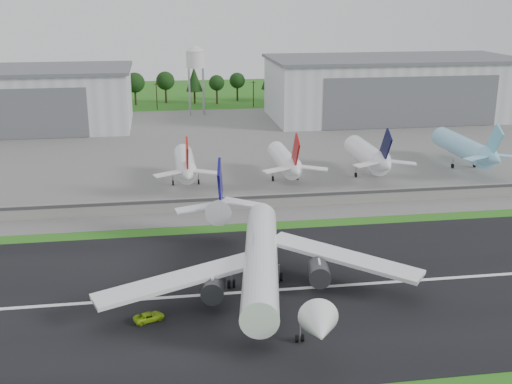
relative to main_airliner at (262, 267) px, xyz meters
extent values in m
plane|color=#246C19|center=(5.31, -9.57, -4.89)|extent=(600.00, 600.00, 0.00)
cube|color=black|center=(5.31, 0.43, -4.84)|extent=(320.00, 60.00, 0.10)
cube|color=white|center=(5.31, 0.43, -4.78)|extent=(220.00, 1.00, 0.02)
cube|color=slate|center=(5.31, 110.43, -4.84)|extent=(320.00, 150.00, 0.10)
cube|color=gray|center=(5.31, 45.43, -3.14)|extent=(240.00, 0.50, 3.50)
cube|color=#38383A|center=(5.31, 45.13, -1.89)|extent=(240.00, 0.12, 0.70)
cube|color=silver|center=(-74.69, 155.43, 6.11)|extent=(95.00, 42.00, 22.00)
cube|color=#595B60|center=(-74.69, 155.43, 17.71)|extent=(97.00, 44.00, 1.20)
cube|color=silver|center=(80.31, 155.43, 7.11)|extent=(100.00, 45.00, 24.00)
cube|color=#595B60|center=(80.31, 155.43, 19.71)|extent=(102.00, 47.00, 1.20)
cube|color=#595B60|center=(80.31, 132.78, 5.19)|extent=(70.00, 0.30, 19.68)
cylinder|color=#99999E|center=(-2.69, 172.43, 5.11)|extent=(0.50, 0.50, 20.00)
cylinder|color=#99999E|center=(3.31, 178.43, 5.11)|extent=(0.50, 0.50, 20.00)
cylinder|color=silver|center=(0.31, 175.43, 18.61)|extent=(8.00, 8.00, 7.00)
cone|color=silver|center=(0.31, 175.43, 23.31)|extent=(8.40, 8.40, 2.40)
cylinder|color=white|center=(-0.07, 0.43, 1.31)|extent=(13.17, 44.35, 5.80)
cone|color=white|center=(4.16, -24.21, 1.31)|extent=(6.73, 6.90, 5.80)
cone|color=white|center=(-4.56, 26.55, 2.51)|extent=(6.96, 9.80, 5.51)
cube|color=#100B69|center=(-4.48, 26.05, 7.81)|extent=(2.11, 9.49, 11.13)
cube|color=white|center=(15.05, 1.00, 0.51)|extent=(25.49, 21.48, 2.65)
cylinder|color=#333338|center=(9.88, -1.41, -1.09)|extent=(4.68, 6.06, 3.80)
cube|color=white|center=(0.45, 26.90, 2.91)|extent=(9.46, 7.02, 0.98)
cube|color=white|center=(-14.52, -4.08, 0.51)|extent=(28.30, 13.98, 2.65)
cylinder|color=#333338|center=(-8.84, -4.63, -1.09)|extent=(4.68, 6.06, 3.80)
cube|color=white|center=(-9.41, 25.21, 2.91)|extent=(9.37, 4.46, 0.98)
cube|color=#99999E|center=(0.60, -3.51, -3.19)|extent=(14.94, 31.26, 3.20)
cylinder|color=black|center=(-5.02, 2.62, -4.04)|extent=(0.65, 1.55, 1.50)
imported|color=#A4D619|center=(-19.46, -7.35, -4.11)|extent=(5.45, 3.95, 1.38)
cylinder|color=white|center=(-9.83, 70.43, 0.79)|extent=(5.37, 24.00, 5.37)
cone|color=white|center=(-9.83, 54.93, 1.79)|extent=(5.10, 7.00, 5.10)
cube|color=#B6160E|center=(-9.83, 55.43, 6.59)|extent=(0.45, 8.59, 10.02)
cylinder|color=#99999E|center=(-13.33, 68.43, -3.39)|extent=(0.32, 0.32, 3.00)
cylinder|color=#99999E|center=(-6.33, 68.43, -3.39)|extent=(0.32, 0.32, 3.00)
cylinder|color=black|center=(-13.33, 68.43, -4.09)|extent=(0.40, 1.40, 1.40)
cylinder|color=white|center=(17.87, 70.43, 0.69)|extent=(5.18, 24.00, 5.18)
cone|color=white|center=(17.87, 54.93, 1.69)|extent=(4.92, 7.00, 4.92)
cube|color=#9E0C0C|center=(17.87, 55.43, 6.49)|extent=(0.45, 8.59, 10.02)
cylinder|color=#99999E|center=(14.37, 68.43, -3.39)|extent=(0.32, 0.32, 3.00)
cylinder|color=#99999E|center=(21.37, 68.43, -3.39)|extent=(0.32, 0.32, 3.00)
cylinder|color=black|center=(14.37, 68.43, -4.09)|extent=(0.40, 1.40, 1.40)
cylinder|color=white|center=(41.90, 70.43, 1.22)|extent=(6.23, 24.00, 6.23)
cone|color=white|center=(41.90, 54.93, 2.22)|extent=(5.92, 7.00, 5.92)
cube|color=black|center=(41.90, 55.43, 7.02)|extent=(0.45, 8.59, 10.02)
cylinder|color=#99999E|center=(38.40, 68.43, -3.39)|extent=(0.32, 0.32, 3.00)
cylinder|color=#99999E|center=(45.40, 68.43, -3.39)|extent=(0.32, 0.32, 3.00)
cylinder|color=black|center=(38.40, 68.43, -4.09)|extent=(0.40, 1.40, 1.40)
cylinder|color=#89CEED|center=(73.49, 75.43, 1.20)|extent=(6.20, 30.00, 6.20)
cone|color=#89CEED|center=(73.49, 56.93, 2.20)|extent=(5.89, 7.00, 5.89)
cube|color=#6EC7E2|center=(73.49, 57.43, 7.00)|extent=(0.45, 8.59, 10.02)
cylinder|color=#99999E|center=(69.99, 73.43, -3.39)|extent=(0.32, 0.32, 3.00)
cylinder|color=#99999E|center=(76.99, 73.43, -3.39)|extent=(0.32, 0.32, 3.00)
cylinder|color=black|center=(69.99, 73.43, -4.09)|extent=(0.40, 1.40, 1.40)
camera|label=1|loc=(-16.62, -100.78, 45.36)|focal=45.00mm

